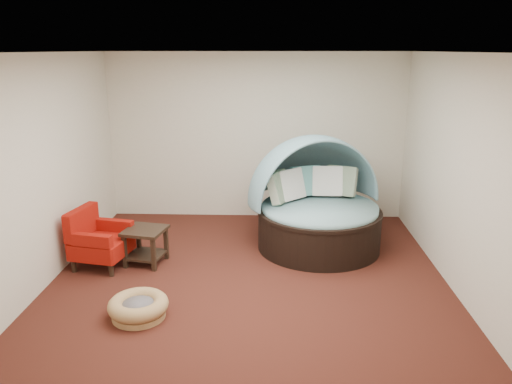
{
  "coord_description": "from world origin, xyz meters",
  "views": [
    {
      "loc": [
        0.3,
        -5.87,
        2.83
      ],
      "look_at": [
        0.06,
        0.6,
        0.97
      ],
      "focal_mm": 35.0,
      "sensor_mm": 36.0,
      "label": 1
    }
  ],
  "objects_px": {
    "pet_basket": "(138,307)",
    "red_armchair": "(98,240)",
    "canopy_daybed": "(317,196)",
    "side_table": "(146,241)"
  },
  "relations": [
    {
      "from": "pet_basket",
      "to": "red_armchair",
      "type": "relative_size",
      "value": 1.07
    },
    {
      "from": "canopy_daybed",
      "to": "side_table",
      "type": "xyz_separation_m",
      "value": [
        -2.36,
        -0.75,
        -0.44
      ]
    },
    {
      "from": "pet_basket",
      "to": "red_armchair",
      "type": "bearing_deg",
      "value": 123.64
    },
    {
      "from": "canopy_daybed",
      "to": "red_armchair",
      "type": "relative_size",
      "value": 2.94
    },
    {
      "from": "canopy_daybed",
      "to": "pet_basket",
      "type": "bearing_deg",
      "value": -155.51
    },
    {
      "from": "side_table",
      "to": "canopy_daybed",
      "type": "bearing_deg",
      "value": 17.65
    },
    {
      "from": "red_armchair",
      "to": "pet_basket",
      "type": "bearing_deg",
      "value": -44.91
    },
    {
      "from": "red_armchair",
      "to": "side_table",
      "type": "relative_size",
      "value": 1.32
    },
    {
      "from": "canopy_daybed",
      "to": "side_table",
      "type": "distance_m",
      "value": 2.52
    },
    {
      "from": "canopy_daybed",
      "to": "red_armchair",
      "type": "bearing_deg",
      "value": 174.14
    }
  ]
}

